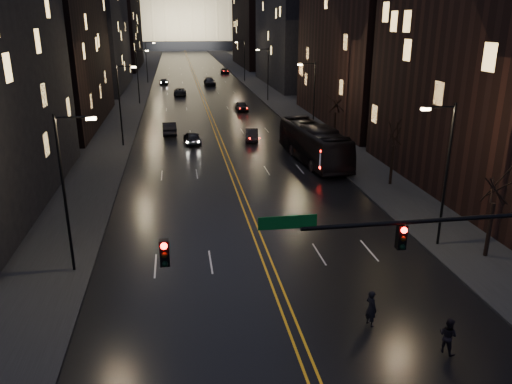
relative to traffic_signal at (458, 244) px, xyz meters
name	(u,v)px	position (x,y,z in m)	size (l,w,h in m)	color
ground	(308,367)	(-5.91, 0.00, -5.10)	(900.00, 900.00, 0.00)	black
road	(192,70)	(-5.91, 130.00, -5.09)	(20.00, 320.00, 0.02)	black
sidewalk_left	(142,70)	(-19.91, 130.00, -5.02)	(8.00, 320.00, 0.16)	black
sidewalk_right	(241,69)	(8.09, 130.00, -5.02)	(8.00, 320.00, 0.16)	black
center_line	(192,70)	(-5.91, 130.00, -5.08)	(0.62, 320.00, 0.01)	orange
building_left_mid	(43,16)	(-26.91, 54.00, 8.90)	(12.00, 30.00, 28.00)	black
building_left_far	(92,38)	(-26.91, 92.00, 4.90)	(12.00, 34.00, 20.00)	black
building_left_dist	(116,25)	(-26.91, 140.00, 6.90)	(12.00, 40.00, 24.00)	black
building_right_near	(512,41)	(15.09, 20.00, 6.90)	(12.00, 26.00, 24.00)	black
building_right_mid	(296,22)	(15.09, 92.00, 7.90)	(12.00, 34.00, 26.00)	black
building_right_dist	(259,29)	(15.09, 140.00, 5.90)	(12.00, 40.00, 22.00)	black
capitol	(182,12)	(-5.91, 250.00, 12.05)	(90.00, 50.00, 58.50)	black
traffic_signal	(458,244)	(0.00, 0.00, 0.00)	(17.29, 0.45, 7.00)	black
streetlamp_right_near	(444,169)	(4.91, 10.00, -0.02)	(2.13, 0.25, 9.00)	black
streetlamp_left_near	(67,187)	(-16.72, 10.00, -0.02)	(2.13, 0.25, 9.00)	black
streetlamp_right_mid	(313,97)	(4.91, 40.00, -0.02)	(2.13, 0.25, 9.00)	black
streetlamp_left_mid	(121,101)	(-16.72, 40.00, -0.02)	(2.13, 0.25, 9.00)	black
streetlamp_right_far	(267,72)	(4.91, 70.00, -0.02)	(2.13, 0.25, 9.00)	black
streetlamp_left_far	(139,74)	(-16.72, 70.00, -0.02)	(2.13, 0.25, 9.00)	black
streetlamp_right_dist	(244,59)	(4.91, 100.00, -0.02)	(2.13, 0.25, 9.00)	black
streetlamp_left_dist	(147,60)	(-16.72, 100.00, -0.02)	(2.13, 0.25, 9.00)	black
tree_right_near	(497,186)	(7.09, 8.00, -0.58)	(2.40, 2.40, 6.65)	black
tree_right_mid	(395,134)	(7.09, 22.00, -0.58)	(2.40, 2.40, 6.65)	black
tree_right_far	(336,104)	(7.09, 38.00, -0.58)	(2.40, 2.40, 6.65)	black
bus	(314,143)	(2.59, 30.61, -3.25)	(3.12, 13.32, 3.71)	black
oncoming_car_a	(192,138)	(-9.16, 40.05, -4.38)	(1.71, 4.26, 1.45)	black
oncoming_car_b	(169,128)	(-11.78, 45.68, -4.32)	(1.66, 4.77, 1.57)	black
oncoming_car_c	(180,92)	(-10.00, 79.87, -4.42)	(2.25, 4.88, 1.36)	black
oncoming_car_d	(164,82)	(-13.29, 97.14, -4.46)	(1.79, 4.40, 1.28)	black
receding_car_a	(252,135)	(-2.16, 40.59, -4.40)	(1.48, 4.25, 1.40)	black
receding_car_b	(242,106)	(-0.70, 60.93, -4.35)	(1.77, 4.40, 1.50)	black
receding_car_c	(210,82)	(-3.41, 94.05, -4.31)	(2.22, 5.46, 1.59)	black
receding_car_d	(225,71)	(2.38, 119.19, -4.42)	(2.27, 4.91, 1.37)	black
pedestrian_a	(371,308)	(-2.31, 2.43, -4.20)	(0.66, 0.43, 1.80)	black
pedestrian_b	(448,335)	(0.18, 0.02, -4.28)	(0.80, 0.44, 1.65)	black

